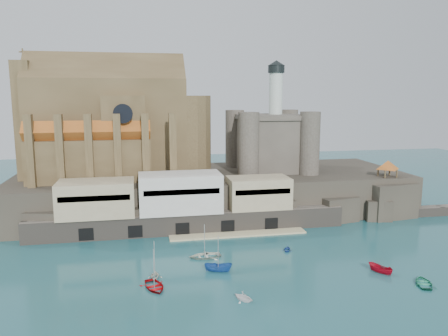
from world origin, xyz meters
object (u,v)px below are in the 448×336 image
boat_0 (154,288)px  boat_2 (218,271)px  pavilion (388,166)px  boat_1 (243,300)px  church (116,127)px  castle_keep (270,140)px

boat_0 → boat_2: boat_0 is taller
pavilion → boat_1: bearing=-140.3°
church → pavilion: 68.65m
castle_keep → pavilion: size_ratio=4.58×
church → castle_keep: size_ratio=1.60×
pavilion → boat_1: 61.37m
church → boat_0: 52.83m
pavilion → boat_1: size_ratio=1.93×
boat_0 → boat_1: size_ratio=1.73×
boat_1 → boat_0: bearing=113.2°
boat_2 → boat_1: bearing=-154.5°
boat_0 → boat_2: (11.09, 4.61, 0.00)m
castle_keep → boat_1: 60.02m
castle_keep → boat_0: bearing=-125.3°
church → castle_keep: 40.39m
church → boat_1: (19.97, -54.24, -22.13)m
boat_0 → pavilion: bearing=13.2°
church → pavilion: bearing=-13.5°
pavilion → boat_0: pavilion is taller
boat_1 → boat_2: boat_2 is taller
castle_keep → boat_2: size_ratio=6.04×
pavilion → boat_2: pavilion is taller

